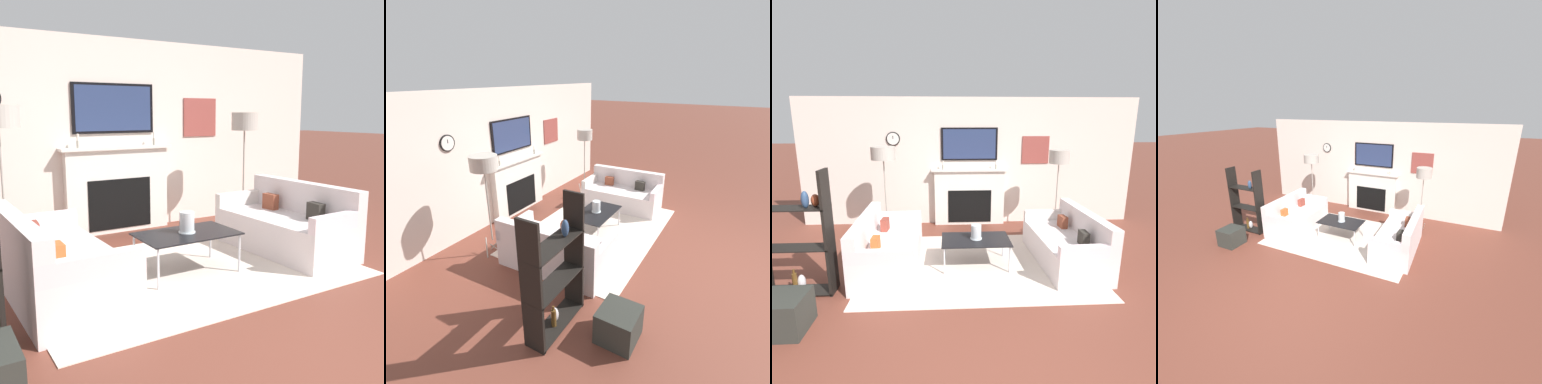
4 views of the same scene
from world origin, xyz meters
TOP-DOWN VIEW (x-y plane):
  - ground_plane at (0.00, 0.00)m, footprint 60.00×60.00m
  - fireplace_wall at (0.00, 4.22)m, footprint 7.18×0.28m
  - area_rug at (0.00, 2.18)m, footprint 3.43×2.34m
  - couch_left at (-1.41, 2.18)m, footprint 0.93×1.77m
  - couch_right at (1.41, 2.19)m, footprint 0.88×1.74m
  - coffee_table at (-0.05, 2.14)m, footprint 1.04×0.63m
  - hurricane_candle at (-0.04, 2.15)m, footprint 0.18×0.18m
  - floor_lamp_left at (-1.63, 3.34)m, footprint 0.44×0.44m
  - floor_lamp_right at (1.63, 3.34)m, footprint 0.37×0.37m
  - shelf_unit at (-2.40, 1.49)m, footprint 0.90×0.28m
  - ottoman at (-2.22, 0.74)m, footprint 0.45×0.45m

SIDE VIEW (x-z plane):
  - ground_plane at x=0.00m, z-range 0.00..0.00m
  - area_rug at x=0.00m, z-range 0.00..0.01m
  - ottoman at x=-2.22m, z-range 0.00..0.41m
  - couch_left at x=-1.41m, z-range -0.12..0.70m
  - couch_right at x=1.41m, z-range -0.12..0.71m
  - coffee_table at x=-0.05m, z-range 0.19..0.63m
  - hurricane_candle at x=-0.04m, z-range 0.42..0.65m
  - shelf_unit at x=-2.40m, z-range -0.06..1.58m
  - fireplace_wall at x=0.00m, z-range -0.12..2.58m
  - floor_lamp_right at x=1.63m, z-range 0.68..2.38m
  - floor_lamp_left at x=-1.63m, z-range 0.74..2.50m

